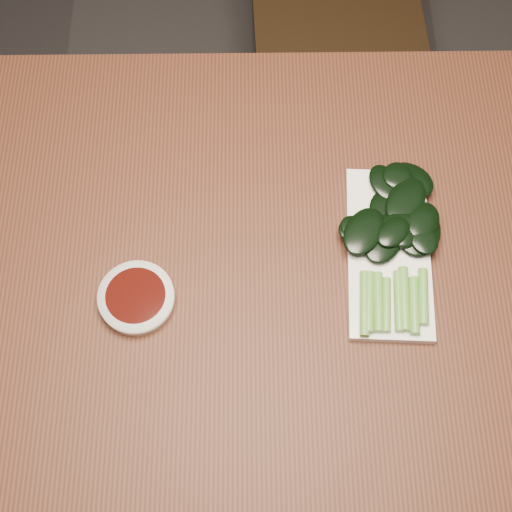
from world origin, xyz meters
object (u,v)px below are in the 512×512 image
object	(u,v)px
serving_plate	(388,252)
gai_lan	(397,231)
table	(257,291)
sauce_bowl	(137,298)

from	to	relation	value
serving_plate	gai_lan	xyz separation A→B (m)	(0.01, 0.03, 0.02)
table	sauce_bowl	xyz separation A→B (m)	(-0.17, -0.04, 0.08)
table	serving_plate	distance (m)	0.21
table	gai_lan	distance (m)	0.23
gai_lan	table	bearing A→B (deg)	-165.41
table	serving_plate	xyz separation A→B (m)	(0.19, 0.03, 0.08)
sauce_bowl	serving_plate	bearing A→B (deg)	10.92
table	sauce_bowl	size ratio (longest dim) A/B	13.23
table	sauce_bowl	world-z (taller)	sauce_bowl
sauce_bowl	serving_plate	xyz separation A→B (m)	(0.36, 0.07, -0.01)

